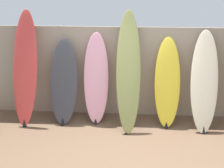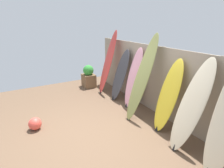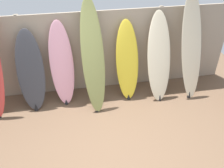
% 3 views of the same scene
% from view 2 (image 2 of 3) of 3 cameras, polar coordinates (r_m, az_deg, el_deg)
% --- Properties ---
extents(ground, '(7.68, 7.68, 0.00)m').
position_cam_2_polar(ground, '(4.11, -7.21, -15.81)').
color(ground, brown).
extents(fence_back, '(6.08, 0.11, 1.80)m').
position_cam_2_polar(fence_back, '(4.72, 15.33, 0.73)').
color(fence_back, gray).
rests_on(fence_back, ground).
extents(surfboard_red_0, '(0.48, 0.73, 2.14)m').
position_cam_2_polar(surfboard_red_0, '(6.00, -1.37, 6.95)').
color(surfboard_red_0, '#D13D38').
rests_on(surfboard_red_0, ground).
extents(surfboard_charcoal_1, '(0.54, 0.61, 1.60)m').
position_cam_2_polar(surfboard_charcoal_1, '(5.49, 2.67, 2.87)').
color(surfboard_charcoal_1, '#38383D').
rests_on(surfboard_charcoal_1, ground).
extents(surfboard_pink_2, '(0.49, 0.53, 1.72)m').
position_cam_2_polar(surfboard_pink_2, '(5.02, 6.98, 1.84)').
color(surfboard_pink_2, pink).
rests_on(surfboard_pink_2, ground).
extents(surfboard_olive_3, '(0.48, 0.89, 2.15)m').
position_cam_2_polar(surfboard_olive_3, '(4.37, 9.75, 1.95)').
color(surfboard_olive_3, olive).
rests_on(surfboard_olive_3, ground).
extents(surfboard_yellow_4, '(0.49, 0.59, 1.65)m').
position_cam_2_polar(surfboard_yellow_4, '(4.07, 17.83, -3.83)').
color(surfboard_yellow_4, yellow).
rests_on(surfboard_yellow_4, ground).
extents(surfboard_cream_5, '(0.53, 0.79, 1.79)m').
position_cam_2_polar(surfboard_cream_5, '(3.62, 24.56, -6.54)').
color(surfboard_cream_5, beige).
rests_on(surfboard_cream_5, ground).
extents(planter_box, '(0.49, 0.43, 0.85)m').
position_cam_2_polar(planter_box, '(6.73, -7.64, 2.35)').
color(planter_box, brown).
rests_on(planter_box, ground).
extents(beach_ball, '(0.29, 0.29, 0.29)m').
position_cam_2_polar(beach_ball, '(4.52, -23.84, -11.78)').
color(beach_ball, '#E54C3F').
rests_on(beach_ball, ground).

